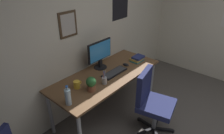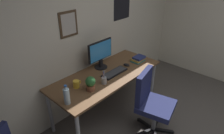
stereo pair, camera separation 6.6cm
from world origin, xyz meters
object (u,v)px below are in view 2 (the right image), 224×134
(coffee_mug_near, at_px, (76,84))
(potted_plant, at_px, (90,83))
(water_bottle, at_px, (67,96))
(keyboard, at_px, (115,72))
(computer_mouse, at_px, (126,65))
(office_chair, at_px, (151,101))
(monitor, at_px, (100,53))
(pen_cup, at_px, (104,80))
(book_stack_left, at_px, (138,59))

(coffee_mug_near, height_order, potted_plant, potted_plant)
(water_bottle, distance_m, potted_plant, 0.36)
(water_bottle, bearing_deg, coffee_mug_near, 33.49)
(keyboard, relative_size, computer_mouse, 3.91)
(office_chair, xyz_separation_m, monitor, (-0.06, 0.90, 0.45))
(pen_cup, distance_m, book_stack_left, 0.86)
(computer_mouse, height_order, water_bottle, water_bottle)
(office_chair, height_order, book_stack_left, office_chair)
(computer_mouse, bearing_deg, keyboard, -176.81)
(office_chair, bearing_deg, monitor, 94.03)
(coffee_mug_near, bearing_deg, water_bottle, -146.51)
(monitor, relative_size, water_bottle, 1.82)
(monitor, xyz_separation_m, pen_cup, (-0.29, -0.36, -0.19))
(water_bottle, height_order, coffee_mug_near, water_bottle)
(potted_plant, bearing_deg, book_stack_left, 1.90)
(office_chair, xyz_separation_m, book_stack_left, (0.50, 0.60, 0.25))
(office_chair, bearing_deg, book_stack_left, 49.79)
(keyboard, height_order, water_bottle, water_bottle)
(water_bottle, bearing_deg, book_stack_left, 1.49)
(monitor, relative_size, pen_cup, 2.30)
(potted_plant, bearing_deg, computer_mouse, 5.24)
(coffee_mug_near, relative_size, potted_plant, 0.62)
(book_stack_left, bearing_deg, keyboard, 177.63)
(office_chair, bearing_deg, pen_cup, 123.30)
(pen_cup, bearing_deg, computer_mouse, 8.76)
(water_bottle, relative_size, coffee_mug_near, 2.09)
(keyboard, height_order, potted_plant, potted_plant)
(book_stack_left, bearing_deg, office_chair, -130.21)
(computer_mouse, height_order, book_stack_left, book_stack_left)
(computer_mouse, bearing_deg, book_stack_left, -8.78)
(monitor, relative_size, potted_plant, 2.36)
(office_chair, relative_size, coffee_mug_near, 7.87)
(office_chair, xyz_separation_m, computer_mouse, (0.25, 0.64, 0.23))
(coffee_mug_near, distance_m, book_stack_left, 1.18)
(keyboard, xyz_separation_m, water_bottle, (-0.89, -0.06, 0.09))
(office_chair, bearing_deg, computer_mouse, 68.89)
(computer_mouse, bearing_deg, pen_cup, -171.24)
(monitor, relative_size, keyboard, 1.07)
(coffee_mug_near, height_order, pen_cup, pen_cup)
(computer_mouse, relative_size, book_stack_left, 0.51)
(keyboard, xyz_separation_m, potted_plant, (-0.53, -0.06, 0.09))
(monitor, relative_size, computer_mouse, 4.18)
(water_bottle, relative_size, book_stack_left, 1.17)
(office_chair, distance_m, coffee_mug_near, 1.03)
(water_bottle, distance_m, book_stack_left, 1.45)
(coffee_mug_near, relative_size, pen_cup, 0.60)
(keyboard, bearing_deg, potted_plant, -173.60)
(potted_plant, relative_size, book_stack_left, 0.91)
(monitor, bearing_deg, coffee_mug_near, -165.32)
(keyboard, height_order, book_stack_left, book_stack_left)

